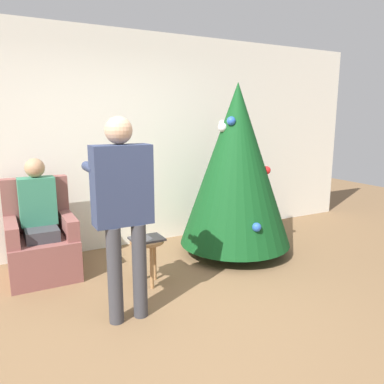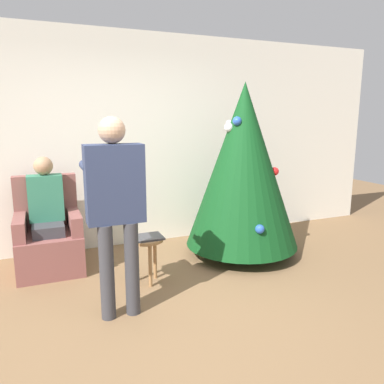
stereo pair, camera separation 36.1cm
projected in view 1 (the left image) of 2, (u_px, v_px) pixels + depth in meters
ground_plane at (185, 332)px, 2.93m from camera, size 14.00×14.00×0.00m
wall_back at (103, 142)px, 4.60m from camera, size 8.00×0.06×2.70m
christmas_tree at (236, 165)px, 4.45m from camera, size 1.34×1.34×2.05m
armchair at (41, 243)px, 3.97m from camera, size 0.67×0.74×1.02m
person_seated at (39, 213)px, 3.87m from camera, size 0.36×0.46×1.24m
person_standing at (123, 200)px, 2.98m from camera, size 0.48×0.57×1.66m
side_stool at (147, 249)px, 3.71m from camera, size 0.34×0.34×0.47m
laptop at (147, 239)px, 3.69m from camera, size 0.32×0.25×0.02m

